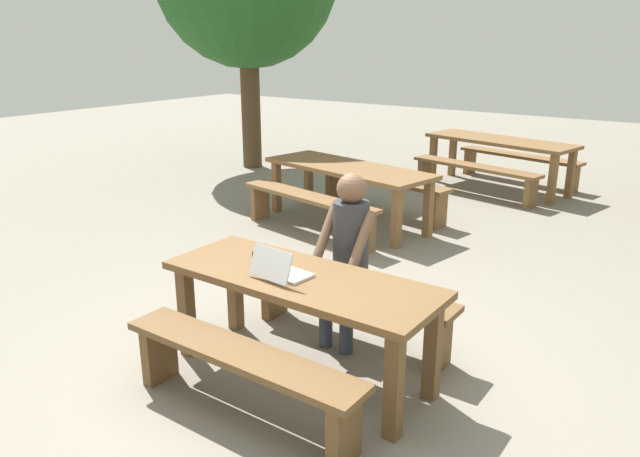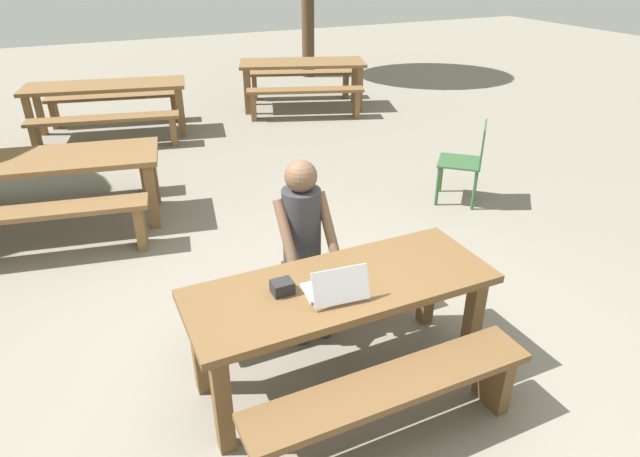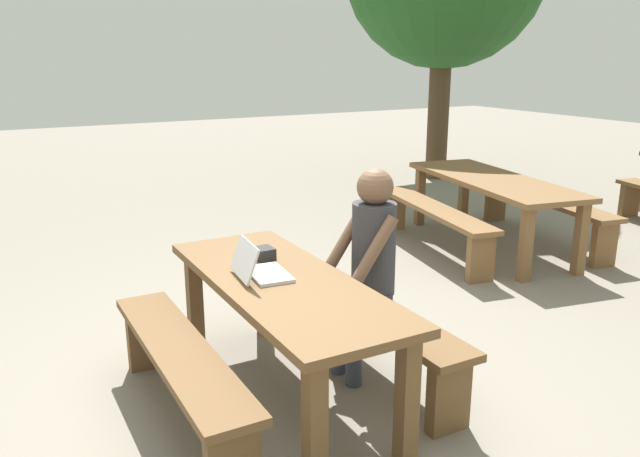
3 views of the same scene
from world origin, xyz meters
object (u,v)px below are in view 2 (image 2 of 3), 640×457
plastic_chair (468,160)px  picnic_table_mid (106,92)px  person_seated (304,238)px  picnic_table_front (341,299)px  small_pouch (282,287)px  picnic_table_rear (302,68)px  laptop (336,288)px  picnic_table_distant (40,168)px

plastic_chair → picnic_table_mid: 5.16m
person_seated → plastic_chair: size_ratio=1.48×
picnic_table_front → picnic_table_mid: bearing=97.4°
small_pouch → picnic_table_mid: size_ratio=0.05×
picnic_table_front → picnic_table_mid: size_ratio=0.81×
picnic_table_rear → small_pouch: bearing=-94.6°
small_pouch → plastic_chair: 3.34m
plastic_chair → person_seated: bearing=-20.0°
plastic_chair → picnic_table_rear: bearing=-136.9°
picnic_table_front → picnic_table_rear: 6.55m
picnic_table_mid → picnic_table_rear: (3.13, 0.22, 0.02)m
picnic_table_mid → plastic_chair: bearing=-39.4°
small_pouch → picnic_table_rear: (2.73, 6.05, -0.10)m
laptop → picnic_table_rear: size_ratio=0.16×
small_pouch → picnic_table_distant: 3.32m
picnic_table_mid → picnic_table_distant: size_ratio=1.00×
picnic_table_mid → picnic_table_rear: size_ratio=1.04×
picnic_table_front → person_seated: bearing=90.3°
picnic_table_rear → picnic_table_mid: bearing=-156.4°
picnic_table_mid → picnic_table_rear: bearing=16.0°
picnic_table_front → plastic_chair: bearing=37.2°
picnic_table_front → person_seated: person_seated is taller
picnic_table_front → person_seated: 0.57m
person_seated → picnic_table_mid: 5.39m
picnic_table_mid → picnic_table_distant: picnic_table_mid is taller
person_seated → picnic_table_mid: person_seated is taller
small_pouch → person_seated: bearing=55.1°
picnic_table_mid → picnic_table_rear: picnic_table_rear is taller
person_seated → picnic_table_front: bearing=-89.7°
small_pouch → picnic_table_rear: small_pouch is taller
laptop → picnic_table_distant: laptop is taller
plastic_chair → picnic_table_mid: size_ratio=0.38×
small_pouch → person_seated: 0.62m
plastic_chair → laptop: bearing=-10.3°
picnic_table_front → plastic_chair: plastic_chair is taller
picnic_table_front → picnic_table_rear: picnic_table_rear is taller
small_pouch → plastic_chair: size_ratio=0.14×
picnic_table_front → person_seated: size_ratio=1.45×
laptop → person_seated: (0.09, 0.66, -0.03)m
laptop → picnic_table_rear: laptop is taller
person_seated → picnic_table_rear: (2.38, 5.55, -0.08)m
small_pouch → picnic_table_distant: bearing=112.7°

